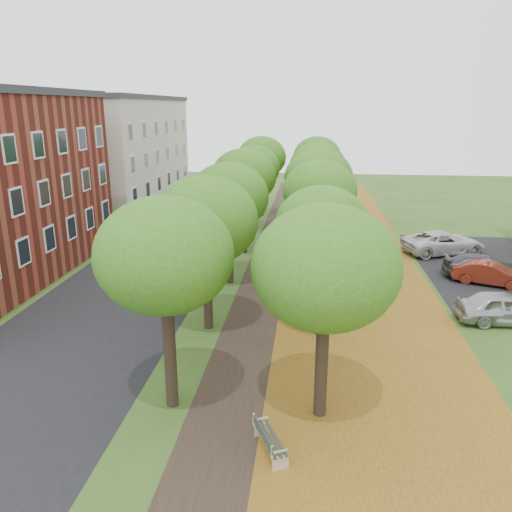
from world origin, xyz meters
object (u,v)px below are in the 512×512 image
(car_red, at_px, (490,273))
(bench, at_px, (269,440))
(car_grey, at_px, (484,267))
(car_white, at_px, (443,243))
(car_silver, at_px, (506,308))

(car_red, bearing_deg, bench, 165.16)
(bench, relative_size, car_grey, 0.38)
(car_grey, distance_m, car_white, 4.97)
(bench, relative_size, car_white, 0.32)
(bench, xyz_separation_m, car_grey, (10.95, 16.32, 0.24))
(bench, distance_m, car_white, 23.36)
(car_silver, relative_size, car_grey, 0.94)
(car_silver, relative_size, car_white, 0.79)
(bench, height_order, car_grey, car_grey)
(car_red, xyz_separation_m, car_grey, (0.03, 1.10, 0.02))
(car_red, relative_size, car_grey, 0.85)
(car_silver, xyz_separation_m, car_grey, (1.09, 6.36, -0.07))
(car_silver, height_order, car_red, car_silver)
(car_silver, xyz_separation_m, car_red, (1.06, 5.26, -0.09))
(car_grey, xyz_separation_m, car_white, (-1.09, 4.85, 0.09))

